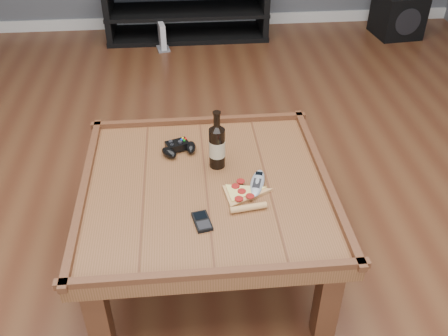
{
  "coord_description": "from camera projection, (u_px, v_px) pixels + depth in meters",
  "views": [
    {
      "loc": [
        -0.07,
        -1.59,
        1.7
      ],
      "look_at": [
        0.07,
        0.01,
        0.52
      ],
      "focal_mm": 40.0,
      "sensor_mm": 36.0,
      "label": 1
    }
  ],
  "objects": [
    {
      "name": "game_console",
      "position": [
        162.0,
        37.0,
        4.2
      ],
      "size": [
        0.13,
        0.19,
        0.22
      ],
      "rotation": [
        0.0,
        0.0,
        0.17
      ],
      "color": "slate",
      "rests_on": "ground"
    },
    {
      "name": "coffee_table",
      "position": [
        206.0,
        196.0,
        2.05
      ],
      "size": [
        1.03,
        1.03,
        0.48
      ],
      "color": "brown",
      "rests_on": "ground"
    },
    {
      "name": "ground",
      "position": [
        208.0,
        262.0,
        2.28
      ],
      "size": [
        6.0,
        6.0,
        0.0
      ],
      "primitive_type": "plane",
      "color": "#4B2615",
      "rests_on": "ground"
    },
    {
      "name": "smartphone",
      "position": [
        202.0,
        221.0,
        1.83
      ],
      "size": [
        0.08,
        0.12,
        0.01
      ],
      "rotation": [
        0.0,
        0.0,
        0.2
      ],
      "color": "black",
      "rests_on": "coffee_table"
    },
    {
      "name": "media_console",
      "position": [
        187.0,
        9.0,
        4.34
      ],
      "size": [
        1.4,
        0.45,
        0.5
      ],
      "color": "black",
      "rests_on": "ground"
    },
    {
      "name": "baseboard",
      "position": [
        187.0,
        21.0,
        4.65
      ],
      "size": [
        5.0,
        0.02,
        0.1
      ],
      "primitive_type": "cube",
      "color": "silver",
      "rests_on": "ground"
    },
    {
      "name": "game_controller",
      "position": [
        179.0,
        148.0,
        2.19
      ],
      "size": [
        0.16,
        0.14,
        0.05
      ],
      "rotation": [
        0.0,
        0.0,
        0.34
      ],
      "color": "black",
      "rests_on": "coffee_table"
    },
    {
      "name": "pizza_slice",
      "position": [
        243.0,
        195.0,
        1.95
      ],
      "size": [
        0.19,
        0.27,
        0.03
      ],
      "rotation": [
        0.0,
        0.0,
        0.15
      ],
      "color": "tan",
      "rests_on": "coffee_table"
    },
    {
      "name": "beer_bottle",
      "position": [
        217.0,
        145.0,
        2.06
      ],
      "size": [
        0.07,
        0.07,
        0.26
      ],
      "color": "black",
      "rests_on": "coffee_table"
    },
    {
      "name": "subwoofer",
      "position": [
        398.0,
        15.0,
        4.4
      ],
      "size": [
        0.4,
        0.4,
        0.37
      ],
      "rotation": [
        0.0,
        0.0,
        0.11
      ],
      "color": "black",
      "rests_on": "ground"
    },
    {
      "name": "remote_control",
      "position": [
        257.0,
        183.0,
        2.0
      ],
      "size": [
        0.1,
        0.19,
        0.03
      ],
      "rotation": [
        0.0,
        0.0,
        -0.29
      ],
      "color": "gray",
      "rests_on": "coffee_table"
    }
  ]
}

